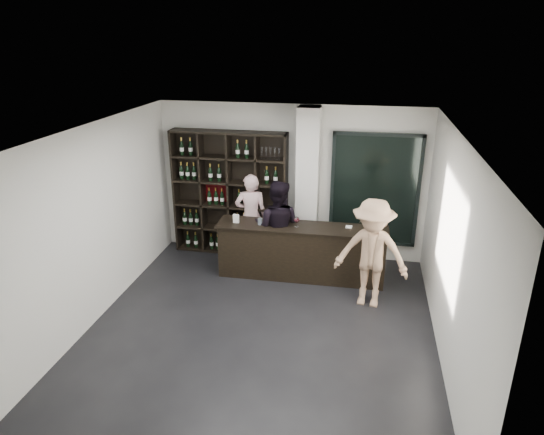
% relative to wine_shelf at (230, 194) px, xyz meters
% --- Properties ---
extents(floor, '(5.00, 5.50, 0.01)m').
position_rel_wine_shelf_xyz_m(floor, '(1.15, -2.57, -1.20)').
color(floor, black).
rests_on(floor, ground).
extents(wine_shelf, '(2.20, 0.35, 2.40)m').
position_rel_wine_shelf_xyz_m(wine_shelf, '(0.00, 0.00, 0.00)').
color(wine_shelf, black).
rests_on(wine_shelf, floor).
extents(structural_column, '(0.40, 0.40, 2.90)m').
position_rel_wine_shelf_xyz_m(structural_column, '(1.50, -0.10, 0.25)').
color(structural_column, silver).
rests_on(structural_column, floor).
extents(glass_panel, '(1.60, 0.08, 2.10)m').
position_rel_wine_shelf_xyz_m(glass_panel, '(2.70, 0.12, 0.20)').
color(glass_panel, black).
rests_on(glass_panel, floor).
extents(tasting_counter, '(2.95, 0.62, 0.97)m').
position_rel_wine_shelf_xyz_m(tasting_counter, '(1.50, -0.82, -0.71)').
color(tasting_counter, black).
rests_on(tasting_counter, floor).
extents(taster_pink, '(0.67, 0.50, 1.66)m').
position_rel_wine_shelf_xyz_m(taster_pink, '(0.45, -0.17, -0.37)').
color(taster_pink, '#F7C7CA').
rests_on(taster_pink, floor).
extents(taster_black, '(0.88, 0.71, 1.73)m').
position_rel_wine_shelf_xyz_m(taster_black, '(1.05, -0.72, -0.33)').
color(taster_black, black).
rests_on(taster_black, floor).
extents(customer, '(1.23, 0.82, 1.77)m').
position_rel_wine_shelf_xyz_m(customer, '(2.69, -1.52, -0.32)').
color(customer, '#A27F61').
rests_on(customer, floor).
extents(wine_glass, '(0.10, 0.10, 0.21)m').
position_rel_wine_shelf_xyz_m(wine_glass, '(1.42, -0.87, -0.12)').
color(wine_glass, white).
rests_on(wine_glass, tasting_counter).
extents(spit_cup, '(0.09, 0.09, 0.11)m').
position_rel_wine_shelf_xyz_m(spit_cup, '(0.78, -0.87, -0.18)').
color(spit_cup, '#97AAB9').
rests_on(spit_cup, tasting_counter).
extents(napkin_stack, '(0.11, 0.11, 0.02)m').
position_rel_wine_shelf_xyz_m(napkin_stack, '(2.30, -0.70, -0.22)').
color(napkin_stack, white).
rests_on(napkin_stack, tasting_counter).
extents(card_stand, '(0.10, 0.06, 0.15)m').
position_rel_wine_shelf_xyz_m(card_stand, '(0.35, -0.86, -0.16)').
color(card_stand, white).
rests_on(card_stand, tasting_counter).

